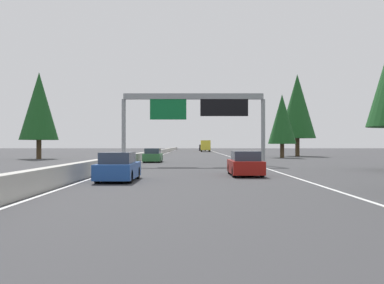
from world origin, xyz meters
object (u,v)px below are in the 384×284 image
at_px(sedan_near_center, 118,167).
at_px(sedan_mid_left, 245,164).
at_px(sign_gantry_overhead, 195,108).
at_px(conifer_right_mid, 282,119).
at_px(sedan_far_right, 153,156).
at_px(box_truck_far_center, 205,146).
at_px(conifer_right_far, 297,106).
at_px(conifer_left_near, 39,106).
at_px(pickup_far_left, 202,148).

height_order(sedan_near_center, sedan_mid_left, same).
xyz_separation_m(sign_gantry_overhead, conifer_right_mid, (22.84, -12.33, 0.35)).
xyz_separation_m(sedan_far_right, box_truck_far_center, (68.31, -7.62, 0.93)).
bearing_deg(conifer_right_far, sedan_mid_left, 162.70).
relative_size(sedan_near_center, conifer_left_near, 0.39).
relative_size(sedan_far_right, conifer_right_mid, 0.49).
bearing_deg(conifer_left_near, sedan_near_center, -154.92).
bearing_deg(conifer_left_near, box_truck_far_center, -21.85).
distance_m(sedan_far_right, box_truck_far_center, 68.74).
distance_m(pickup_far_left, conifer_right_far, 64.85).
bearing_deg(conifer_left_near, sedan_far_right, -123.30).
bearing_deg(pickup_far_left, conifer_left_near, 163.26).
distance_m(pickup_far_left, conifer_left_near, 79.78).
xyz_separation_m(sedan_mid_left, box_truck_far_center, (88.49, -0.29, 0.93)).
bearing_deg(sedan_mid_left, conifer_left_near, 37.04).
bearing_deg(conifer_left_near, pickup_far_left, -16.74).
height_order(sign_gantry_overhead, conifer_right_mid, conifer_right_mid).
height_order(sedan_far_right, conifer_right_mid, conifer_right_mid).
relative_size(pickup_far_left, box_truck_far_center, 0.66).
bearing_deg(conifer_right_far, conifer_right_mid, 153.64).
bearing_deg(pickup_far_left, conifer_right_mid, -172.41).
height_order(sedan_mid_left, conifer_right_mid, conifer_right_mid).
relative_size(pickup_far_left, conifer_left_near, 0.50).
bearing_deg(box_truck_far_center, conifer_right_far, -163.47).
relative_size(sedan_far_right, conifer_right_far, 0.34).
distance_m(sedan_near_center, conifer_left_near, 38.31).
bearing_deg(sedan_mid_left, sedan_near_center, 118.57).
xyz_separation_m(sedan_far_right, conifer_right_far, (23.47, -20.93, 7.29)).
relative_size(sedan_mid_left, conifer_right_mid, 0.49).
relative_size(conifer_right_far, conifer_left_near, 1.17).
distance_m(sedan_far_right, conifer_right_far, 32.28).
bearing_deg(sedan_far_right, conifer_left_near, 56.70).
xyz_separation_m(sedan_near_center, conifer_left_near, (34.25, 16.02, 6.14)).
relative_size(sedan_far_right, pickup_far_left, 0.79).
distance_m(sign_gantry_overhead, sedan_near_center, 17.29).
xyz_separation_m(sedan_far_right, conifer_right_mid, (15.10, -16.78, 4.74)).
relative_size(sign_gantry_overhead, conifer_right_far, 0.97).
relative_size(sedan_near_center, pickup_far_left, 0.79).
height_order(sedan_mid_left, sedan_far_right, same).
xyz_separation_m(sedan_near_center, sedan_far_right, (23.97, 0.37, 0.00)).
bearing_deg(box_truck_far_center, sign_gantry_overhead, 177.61).
height_order(sign_gantry_overhead, sedan_mid_left, sign_gantry_overhead).
height_order(conifer_right_mid, conifer_right_far, conifer_right_far).
height_order(sign_gantry_overhead, conifer_left_near, conifer_left_near).
distance_m(sedan_near_center, conifer_right_mid, 42.63).
relative_size(pickup_far_left, conifer_right_mid, 0.63).
relative_size(sedan_near_center, box_truck_far_center, 0.52).
bearing_deg(box_truck_far_center, pickup_far_left, 1.14).
relative_size(sedan_near_center, sedan_far_right, 1.00).
distance_m(conifer_right_mid, conifer_right_far, 9.69).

